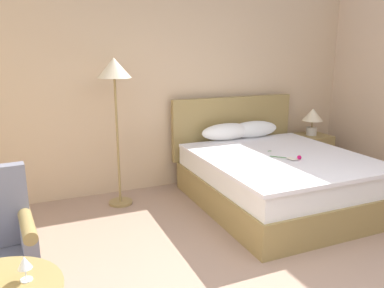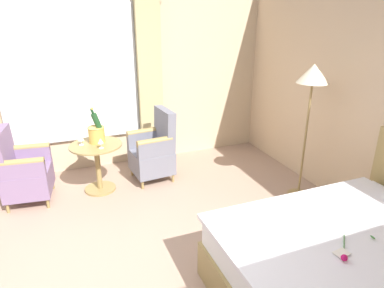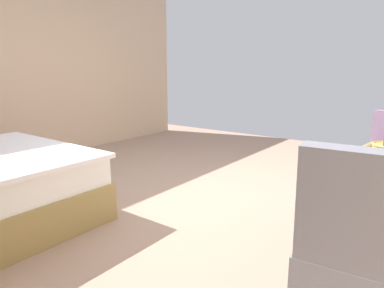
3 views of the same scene
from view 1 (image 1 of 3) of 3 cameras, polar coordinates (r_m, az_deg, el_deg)
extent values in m
cube|color=#CEB08C|center=(4.97, -3.77, 9.57)|extent=(5.61, 0.12, 2.82)
cube|color=olive|center=(4.58, 12.68, -7.00)|extent=(1.73, 2.05, 0.35)
cube|color=white|center=(4.48, 12.88, -3.49)|extent=(1.68, 1.99, 0.24)
cube|color=white|center=(4.40, 13.43, -1.94)|extent=(1.76, 1.93, 0.04)
cube|color=olive|center=(5.28, 6.29, 2.67)|extent=(1.81, 0.08, 0.83)
ellipsoid|color=white|center=(5.01, 5.34, 1.88)|extent=(0.73, 0.24, 0.23)
ellipsoid|color=white|center=(5.22, 9.35, 2.23)|extent=(0.73, 0.25, 0.24)
cylinder|color=#2D6628|center=(4.26, 13.90, -2.02)|extent=(0.23, 0.23, 0.01)
sphere|color=#B20F4C|center=(4.24, 16.03, -1.98)|extent=(0.05, 0.05, 0.05)
ellipsoid|color=#33702D|center=(4.48, 11.73, -1.05)|extent=(0.05, 0.03, 0.01)
cube|color=white|center=(4.24, 15.03, -2.16)|extent=(0.09, 0.12, 0.00)
cube|color=olive|center=(5.86, 17.49, -1.48)|extent=(0.51, 0.46, 0.58)
sphere|color=olive|center=(6.00, 19.51, -0.02)|extent=(0.02, 0.02, 0.02)
cylinder|color=#BBB6AC|center=(5.78, 17.74, 1.87)|extent=(0.15, 0.15, 0.12)
cylinder|color=olive|center=(5.76, 17.82, 2.93)|extent=(0.02, 0.02, 0.10)
cone|color=beige|center=(5.74, 17.92, 4.29)|extent=(0.30, 0.30, 0.18)
cylinder|color=olive|center=(4.64, -10.83, -8.71)|extent=(0.28, 0.28, 0.03)
cylinder|color=olive|center=(4.41, -11.26, 0.31)|extent=(0.03, 0.03, 1.47)
cone|color=beige|center=(4.30, -11.80, 11.31)|extent=(0.38, 0.38, 0.22)
cylinder|color=white|center=(2.16, -23.92, -18.38)|extent=(0.06, 0.06, 0.01)
cylinder|color=white|center=(2.14, -24.01, -17.61)|extent=(0.01, 0.01, 0.06)
cone|color=white|center=(2.11, -24.19, -16.13)|extent=(0.07, 0.07, 0.06)
cylinder|color=olive|center=(3.28, -23.02, -18.84)|extent=(0.04, 0.04, 0.12)
cube|color=slate|center=(2.83, -23.63, -13.10)|extent=(0.13, 0.50, 0.22)
cylinder|color=olive|center=(2.78, -23.86, -11.06)|extent=(0.13, 0.50, 0.09)
camera|label=2|loc=(4.31, 49.37, 15.82)|focal=32.00mm
camera|label=3|loc=(4.42, -31.35, 6.30)|focal=32.00mm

